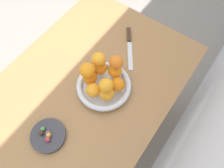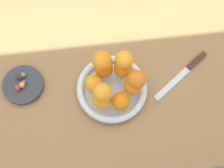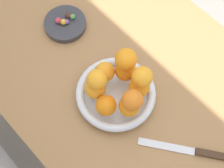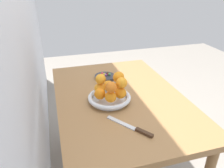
% 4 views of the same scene
% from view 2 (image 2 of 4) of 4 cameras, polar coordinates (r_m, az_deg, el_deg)
% --- Properties ---
extents(ground_plane, '(6.00, 6.00, 0.00)m').
position_cam_2_polar(ground_plane, '(1.75, -1.94, -6.06)').
color(ground_plane, gray).
extents(dining_table, '(1.10, 0.76, 0.74)m').
position_cam_2_polar(dining_table, '(1.12, -3.01, 0.86)').
color(dining_table, '#9E7042').
rests_on(dining_table, ground_plane).
extents(fruit_bowl, '(0.25, 0.25, 0.04)m').
position_cam_2_polar(fruit_bowl, '(0.99, -0.02, -0.98)').
color(fruit_bowl, silver).
rests_on(fruit_bowl, dining_table).
extents(candy_dish, '(0.15, 0.15, 0.02)m').
position_cam_2_polar(candy_dish, '(1.06, -17.58, -0.19)').
color(candy_dish, '#333338').
rests_on(candy_dish, dining_table).
extents(orange_0, '(0.06, 0.06, 0.06)m').
position_cam_2_polar(orange_0, '(0.96, 2.26, 3.18)').
color(orange_0, orange).
rests_on(orange_0, fruit_bowl).
extents(orange_1, '(0.06, 0.06, 0.06)m').
position_cam_2_polar(orange_1, '(0.96, -1.68, 3.10)').
color(orange_1, orange).
rests_on(orange_1, fruit_bowl).
extents(orange_2, '(0.06, 0.06, 0.06)m').
position_cam_2_polar(orange_2, '(0.95, -3.80, 0.13)').
color(orange_2, orange).
rests_on(orange_2, fruit_bowl).
extents(orange_3, '(0.06, 0.06, 0.06)m').
position_cam_2_polar(orange_3, '(0.93, -2.14, -3.13)').
color(orange_3, orange).
rests_on(orange_3, fruit_bowl).
extents(orange_4, '(0.06, 0.06, 0.06)m').
position_cam_2_polar(orange_4, '(0.93, 1.76, -3.49)').
color(orange_4, orange).
rests_on(orange_4, fruit_bowl).
extents(orange_5, '(0.06, 0.06, 0.06)m').
position_cam_2_polar(orange_5, '(0.95, 4.27, -0.34)').
color(orange_5, orange).
rests_on(orange_5, fruit_bowl).
extents(orange_6, '(0.06, 0.06, 0.06)m').
position_cam_2_polar(orange_6, '(0.89, 5.09, 0.95)').
color(orange_6, orange).
rests_on(orange_6, orange_5).
extents(orange_7, '(0.06, 0.06, 0.06)m').
position_cam_2_polar(orange_7, '(0.91, 2.47, 4.90)').
color(orange_7, orange).
rests_on(orange_7, orange_0).
extents(orange_8, '(0.07, 0.07, 0.07)m').
position_cam_2_polar(orange_8, '(0.90, -2.07, 4.74)').
color(orange_8, orange).
rests_on(orange_8, orange_1).
extents(orange_9, '(0.06, 0.06, 0.06)m').
position_cam_2_polar(orange_9, '(0.87, -2.01, -1.67)').
color(orange_9, orange).
rests_on(orange_9, orange_3).
extents(candy_ball_0, '(0.02, 0.02, 0.02)m').
position_cam_2_polar(candy_ball_0, '(1.05, -18.51, 1.26)').
color(candy_ball_0, '#472819').
rests_on(candy_ball_0, candy_dish).
extents(candy_ball_1, '(0.02, 0.02, 0.02)m').
position_cam_2_polar(candy_ball_1, '(1.04, -17.81, -0.17)').
color(candy_ball_1, gold).
rests_on(candy_ball_1, candy_dish).
extents(candy_ball_2, '(0.02, 0.02, 0.02)m').
position_cam_2_polar(candy_ball_2, '(1.05, -17.59, 1.77)').
color(candy_ball_2, '#4C9947').
rests_on(candy_ball_2, candy_dish).
extents(candy_ball_3, '(0.02, 0.02, 0.02)m').
position_cam_2_polar(candy_ball_3, '(1.04, -18.64, -0.73)').
color(candy_ball_3, '#C6384C').
rests_on(candy_ball_3, candy_dish).
extents(candy_ball_4, '(0.01, 0.01, 0.01)m').
position_cam_2_polar(candy_ball_4, '(1.05, -18.63, 1.43)').
color(candy_ball_4, '#4C9947').
rests_on(candy_ball_4, candy_dish).
extents(candy_ball_5, '(0.02, 0.02, 0.02)m').
position_cam_2_polar(candy_ball_5, '(1.05, -18.43, 1.13)').
color(candy_ball_5, '#C6384C').
rests_on(candy_ball_5, candy_dish).
extents(candy_ball_6, '(0.02, 0.02, 0.02)m').
position_cam_2_polar(candy_ball_6, '(1.04, -17.45, 0.31)').
color(candy_ball_6, '#8C4C99').
rests_on(candy_ball_6, candy_dish).
extents(knife, '(0.22, 0.17, 0.01)m').
position_cam_2_polar(knife, '(1.07, 14.67, 2.46)').
color(knife, '#3F2819').
rests_on(knife, dining_table).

